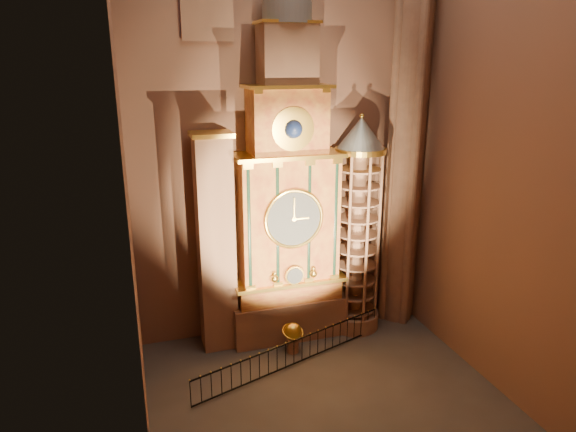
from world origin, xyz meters
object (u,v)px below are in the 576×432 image
object	(u,v)px
celestial_globe	(293,335)
iron_railing	(294,353)
astronomical_clock	(287,205)
portrait_tower	(216,243)
stair_turret	(357,229)

from	to	relation	value
celestial_globe	iron_railing	xyz separation A→B (m)	(-0.31, -1.13, -0.22)
astronomical_clock	celestial_globe	size ratio (longest dim) A/B	11.31
iron_railing	astronomical_clock	bearing A→B (deg)	78.42
portrait_tower	iron_railing	distance (m)	6.02
astronomical_clock	portrait_tower	bearing A→B (deg)	179.71
portrait_tower	stair_turret	world-z (taller)	stair_turret
portrait_tower	stair_turret	distance (m)	6.91
stair_turret	astronomical_clock	bearing A→B (deg)	175.70
celestial_globe	portrait_tower	bearing A→B (deg)	151.04
astronomical_clock	iron_railing	bearing A→B (deg)	-101.58
celestial_globe	iron_railing	world-z (taller)	celestial_globe
iron_railing	celestial_globe	bearing A→B (deg)	74.41
portrait_tower	celestial_globe	distance (m)	5.57
astronomical_clock	portrait_tower	distance (m)	3.73
stair_turret	celestial_globe	world-z (taller)	stair_turret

